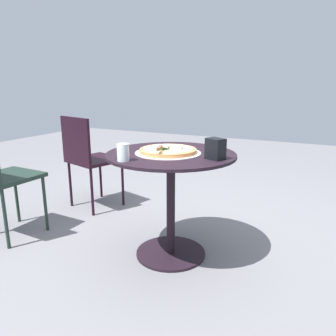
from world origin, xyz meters
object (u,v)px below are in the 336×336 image
pizza_on_tray (168,151)px  patio_table (171,183)px  pizza_server (161,147)px  patio_chair_corner (88,155)px  drinking_cup (123,152)px  napkin_dispenser (215,149)px

pizza_on_tray → patio_table: bearing=28.2°
pizza_server → patio_chair_corner: patio_chair_corner is taller
drinking_cup → patio_chair_corner: size_ratio=0.12×
patio_table → pizza_on_tray: pizza_on_tray is taller
pizza_server → drinking_cup: 0.26m
patio_table → napkin_dispenser: 0.40m
patio_table → drinking_cup: drinking_cup is taller
patio_table → pizza_on_tray: size_ratio=1.97×
drinking_cup → napkin_dispenser: (0.45, 0.27, 0.01)m
pizza_on_tray → pizza_server: (-0.01, -0.08, 0.04)m
pizza_server → patio_chair_corner: bearing=152.3°
pizza_server → drinking_cup: (-0.12, -0.23, -0.00)m
pizza_on_tray → napkin_dispenser: size_ratio=3.42×
patio_table → drinking_cup: 0.43m
pizza_on_tray → napkin_dispenser: 0.33m
drinking_cup → napkin_dispenser: 0.53m
patio_table → napkin_dispenser: (0.31, -0.04, 0.26)m
napkin_dispenser → patio_table: bearing=-164.2°
pizza_on_tray → patio_chair_corner: 1.15m
drinking_cup → patio_chair_corner: 1.21m
pizza_on_tray → napkin_dispenser: napkin_dispenser is taller
patio_table → pizza_on_tray: 0.21m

